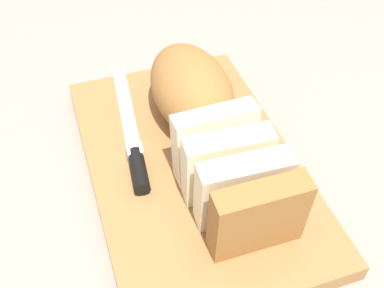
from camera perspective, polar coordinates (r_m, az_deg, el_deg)
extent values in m
plane|color=gray|center=(0.63, 0.00, -3.47)|extent=(3.00, 3.00, 0.00)
cube|color=#9E6B3D|center=(0.62, 0.00, -2.73)|extent=(0.43, 0.28, 0.02)
ellipsoid|color=#996633|center=(0.65, -0.06, 6.64)|extent=(0.19, 0.11, 0.09)
cube|color=beige|center=(0.57, 2.84, 0.15)|extent=(0.04, 0.11, 0.10)
cube|color=beige|center=(0.55, 4.28, -2.62)|extent=(0.03, 0.10, 0.10)
cube|color=beige|center=(0.52, 6.14, -5.57)|extent=(0.04, 0.10, 0.10)
cube|color=#996633|center=(0.50, 8.09, -8.79)|extent=(0.04, 0.11, 0.10)
cube|color=silver|center=(0.69, -8.06, 4.41)|extent=(0.20, 0.03, 0.00)
cylinder|color=black|center=(0.59, -6.51, -3.24)|extent=(0.07, 0.02, 0.02)
cube|color=silver|center=(0.62, -6.95, -1.07)|extent=(0.02, 0.02, 0.02)
sphere|color=tan|center=(0.63, 1.73, -0.10)|extent=(0.01, 0.01, 0.01)
sphere|color=tan|center=(0.59, 4.50, -4.26)|extent=(0.01, 0.01, 0.01)
sphere|color=tan|center=(0.64, 2.65, 0.58)|extent=(0.00, 0.00, 0.00)
sphere|color=tan|center=(0.61, 4.61, -2.60)|extent=(0.01, 0.01, 0.01)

